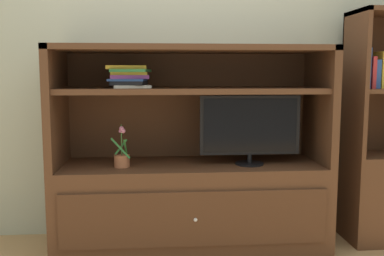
% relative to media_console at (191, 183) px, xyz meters
% --- Properties ---
extents(painted_rear_wall, '(6.00, 0.10, 2.80)m').
position_rel_media_console_xyz_m(painted_rear_wall, '(0.00, 0.34, 0.96)').
color(painted_rear_wall, '#ADB29E').
rests_on(painted_rear_wall, ground_plane).
extents(media_console, '(1.83, 0.62, 1.37)m').
position_rel_media_console_xyz_m(media_console, '(0.00, 0.00, 0.00)').
color(media_console, '#4C2D1C').
rests_on(media_console, ground_plane).
extents(tv_monitor, '(0.67, 0.19, 0.47)m').
position_rel_media_console_xyz_m(tv_monitor, '(0.39, -0.08, 0.39)').
color(tv_monitor, black).
rests_on(tv_monitor, media_console).
extents(potted_plant, '(0.13, 0.12, 0.28)m').
position_rel_media_console_xyz_m(potted_plant, '(-0.46, -0.09, 0.20)').
color(potted_plant, '#B26642').
rests_on(potted_plant, media_console).
extents(magazine_stack, '(0.29, 0.35, 0.14)m').
position_rel_media_console_xyz_m(magazine_stack, '(-0.41, -0.00, 0.73)').
color(magazine_stack, silver).
rests_on(magazine_stack, media_console).
extents(bookshelf_tall, '(0.47, 0.40, 1.63)m').
position_rel_media_console_xyz_m(bookshelf_tall, '(1.35, 0.00, 0.10)').
color(bookshelf_tall, '#4C2D1C').
rests_on(bookshelf_tall, ground_plane).
extents(upright_book_row, '(0.18, 0.16, 0.28)m').
position_rel_media_console_xyz_m(upright_book_row, '(1.26, -0.01, 0.77)').
color(upright_book_row, '#2D519E').
rests_on(upright_book_row, bookshelf_tall).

